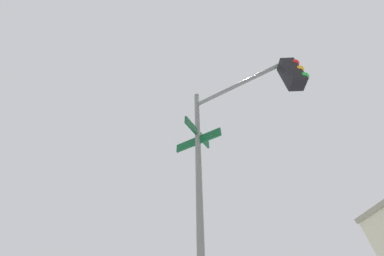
{
  "coord_description": "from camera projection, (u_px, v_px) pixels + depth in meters",
  "views": [
    {
      "loc": [
        -3.79,
        -7.18,
        1.38
      ],
      "look_at": [
        -6.55,
        -7.31,
        4.05
      ],
      "focal_mm": 18.96,
      "sensor_mm": 36.0,
      "label": 1
    }
  ],
  "objects": [
    {
      "name": "traffic_signal_near",
      "position": [
        242.0,
        128.0,
        3.91
      ],
      "size": [
        1.69,
        2.63,
        5.84
      ],
      "color": "slate",
      "rests_on": "ground_plane"
    }
  ]
}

